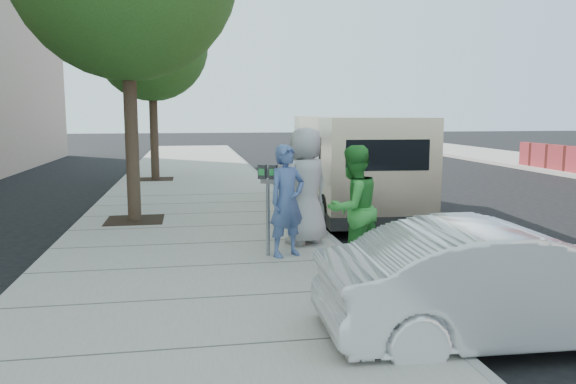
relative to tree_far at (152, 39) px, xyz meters
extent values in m
plane|color=black|center=(2.25, -10.00, -4.88)|extent=(120.00, 120.00, 0.00)
cube|color=gray|center=(1.25, -10.00, -4.81)|extent=(5.00, 60.00, 0.15)
cube|color=gray|center=(3.69, -10.00, -4.81)|extent=(0.12, 60.00, 0.16)
cube|color=black|center=(-0.05, -7.60, -4.73)|extent=(1.20, 1.20, 0.01)
cylinder|color=#38281E|center=(-0.05, -7.60, -2.75)|extent=(0.28, 0.28, 3.96)
cube|color=black|center=(-0.05, 0.00, -4.73)|extent=(1.20, 1.20, 0.01)
cylinder|color=#38281E|center=(-0.05, 0.00, -2.97)|extent=(0.28, 0.28, 3.52)
sphere|color=#284D19|center=(-0.05, 0.00, -0.17)|extent=(3.80, 3.80, 3.80)
sphere|color=#284D19|center=(0.55, -0.40, 0.33)|extent=(2.85, 2.85, 2.85)
sphere|color=#284D19|center=(-0.55, 0.50, 0.13)|extent=(2.66, 2.66, 2.66)
cylinder|color=gray|center=(2.36, -11.05, -4.15)|extent=(0.06, 0.06, 1.17)
cube|color=gray|center=(2.36, -11.05, -3.53)|extent=(0.24, 0.15, 0.08)
cube|color=#2D2D30|center=(2.28, -11.01, -3.38)|extent=(0.16, 0.15, 0.23)
cube|color=#2D2D30|center=(2.44, -11.08, -3.38)|extent=(0.16, 0.15, 0.23)
cube|color=beige|center=(4.97, -6.98, -3.60)|extent=(2.49, 5.86, 2.12)
cube|color=beige|center=(5.17, -3.85, -4.13)|extent=(1.99, 0.71, 0.90)
cube|color=black|center=(4.79, -9.85, -3.24)|extent=(1.59, 0.12, 0.58)
cylinder|color=black|center=(4.16, -5.03, -4.48)|extent=(0.33, 0.82, 0.81)
cylinder|color=black|center=(6.02, -5.15, -4.48)|extent=(0.33, 0.82, 0.81)
cylinder|color=black|center=(3.91, -8.92, -4.48)|extent=(0.33, 0.82, 0.81)
cylinder|color=black|center=(5.78, -9.04, -4.48)|extent=(0.33, 0.82, 0.81)
imported|color=silver|center=(4.40, -14.58, -4.24)|extent=(3.98, 1.49, 1.30)
imported|color=#486199|center=(2.66, -11.14, -3.84)|extent=(0.77, 0.67, 1.79)
imported|color=green|center=(3.45, -12.10, -3.82)|extent=(1.10, 1.01, 1.82)
imported|color=#A9AAAC|center=(3.12, -10.34, -3.72)|extent=(1.19, 1.06, 2.04)
imported|color=gray|center=(3.27, -9.05, -3.93)|extent=(0.95, 0.94, 1.61)
camera|label=1|loc=(1.16, -19.80, -2.45)|focal=35.00mm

